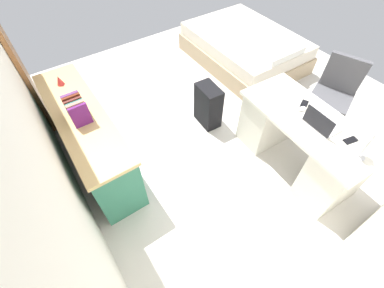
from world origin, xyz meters
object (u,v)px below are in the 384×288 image
figurine_small (59,80)px  office_chair (330,99)px  desk (299,142)px  suitcase_black (208,106)px  computer_mouse (302,109)px  cell_phone_by_mouse (304,104)px  credenza (90,138)px  cell_phone_near_laptop (350,140)px  bed (244,48)px  desk_lamp (369,135)px  laptop (320,123)px

figurine_small → office_chair: bearing=-121.5°
desk → suitcase_black: size_ratio=2.55×
desk → office_chair: (0.24, -0.84, 0.04)m
computer_mouse → cell_phone_by_mouse: computer_mouse is taller
credenza → suitcase_black: (-0.23, -1.48, -0.10)m
credenza → cell_phone_near_laptop: credenza is taller
bed → figurine_small: 2.94m
suitcase_black → credenza: bearing=84.8°
suitcase_black → figurine_small: size_ratio=5.26×
office_chair → desk_lamp: desk_lamp is taller
office_chair → bed: (1.73, -0.14, -0.18)m
bed → cell_phone_by_mouse: (-1.79, 0.86, 0.50)m
desk → suitcase_black: 1.21m
bed → laptop: bearing=154.3°
credenza → cell_phone_by_mouse: (-1.17, -2.02, 0.35)m
office_chair → cell_phone_by_mouse: (-0.06, 0.72, 0.32)m
desk → bed: size_ratio=0.77×
desk → suitcase_black: bearing=20.0°
desk → bed: desk is taller
desk → figurine_small: figurine_small is taller
bed → cell_phone_by_mouse: cell_phone_by_mouse is taller
computer_mouse → figurine_small: bearing=50.5°
credenza → computer_mouse: (-1.22, -1.93, 0.36)m
desk_lamp → figurine_small: size_ratio=3.14×
bed → figurine_small: (-0.06, 2.88, 0.59)m
desk → cell_phone_by_mouse: cell_phone_by_mouse is taller
cell_phone_by_mouse → figurine_small: 2.66m
credenza → bed: size_ratio=0.94×
cell_phone_near_laptop → cell_phone_by_mouse: same height
credenza → laptop: laptop is taller
bed → cell_phone_by_mouse: bearing=154.3°
credenza → figurine_small: size_ratio=16.36×
suitcase_black → figurine_small: 1.76m
office_chair → bed: 1.75m
desk → cell_phone_near_laptop: (-0.39, -0.08, 0.36)m
desk → computer_mouse: 0.39m
bed → cell_phone_by_mouse: 2.05m
desk → bed: (1.97, -0.99, -0.14)m
office_chair → figurine_small: 3.23m
credenza → computer_mouse: credenza is taller
desk_lamp → laptop: bearing=-1.7°
credenza → cell_phone_near_laptop: size_ratio=13.24×
bed → figurine_small: size_ratio=17.41×
office_chair → bed: bearing=-4.7°
desk → bed: bearing=-26.5°
desk_lamp → figurine_small: 3.06m
suitcase_black → cell_phone_near_laptop: size_ratio=4.25×
computer_mouse → office_chair: bearing=-79.8°
cell_phone_near_laptop → desk_lamp: (-0.11, 0.11, 0.25)m
desk → cell_phone_by_mouse: size_ratio=10.84×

